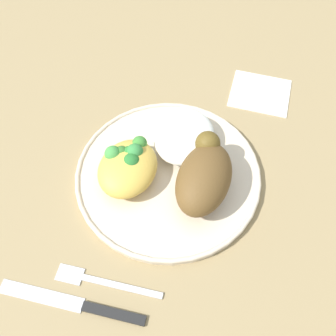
% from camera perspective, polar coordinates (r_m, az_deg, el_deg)
% --- Properties ---
extents(ground_plane, '(2.00, 2.00, 0.00)m').
position_cam_1_polar(ground_plane, '(0.56, 0.00, -1.31)').
color(ground_plane, '#978056').
extents(plate, '(0.28, 0.28, 0.01)m').
position_cam_1_polar(plate, '(0.55, 0.00, -0.92)').
color(plate, beige).
rests_on(plate, ground_plane).
extents(roasted_chicken, '(0.13, 0.07, 0.06)m').
position_cam_1_polar(roasted_chicken, '(0.51, 5.60, -1.21)').
color(roasted_chicken, brown).
rests_on(roasted_chicken, plate).
extents(rice_pile, '(0.11, 0.09, 0.03)m').
position_cam_1_polar(rice_pile, '(0.56, 2.53, 4.89)').
color(rice_pile, white).
rests_on(rice_pile, plate).
extents(mac_cheese_with_broccoli, '(0.10, 0.08, 0.05)m').
position_cam_1_polar(mac_cheese_with_broccoli, '(0.53, -6.21, 0.45)').
color(mac_cheese_with_broccoli, gold).
rests_on(mac_cheese_with_broccoli, plate).
extents(fork, '(0.03, 0.14, 0.01)m').
position_cam_1_polar(fork, '(0.50, -10.02, -16.89)').
color(fork, silver).
rests_on(fork, ground_plane).
extents(knife, '(0.04, 0.19, 0.01)m').
position_cam_1_polar(knife, '(0.50, -12.88, -19.98)').
color(knife, black).
rests_on(knife, ground_plane).
extents(napkin, '(0.10, 0.11, 0.00)m').
position_cam_1_polar(napkin, '(0.68, 14.00, 11.19)').
color(napkin, white).
rests_on(napkin, ground_plane).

